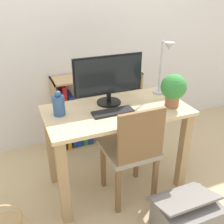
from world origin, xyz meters
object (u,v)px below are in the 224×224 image
object	(u,v)px
potted_plant	(173,88)
storage_box	(186,216)
vase	(59,105)
keyboard	(113,112)
chair	(132,150)
bookshelf	(84,116)
desk_lamp	(164,63)
monitor	(109,77)

from	to	relation	value
potted_plant	storage_box	distance (m)	0.95
vase	keyboard	bearing A→B (deg)	-18.11
chair	bookshelf	size ratio (longest dim) A/B	0.92
chair	desk_lamp	bearing A→B (deg)	33.74
bookshelf	potted_plant	bearing A→B (deg)	-61.59
keyboard	chair	distance (m)	0.33
keyboard	storage_box	bearing A→B (deg)	-61.38
storage_box	monitor	bearing A→B (deg)	110.32
potted_plant	keyboard	bearing A→B (deg)	171.92
chair	keyboard	bearing A→B (deg)	118.20
chair	bookshelf	xyz separation A→B (m)	(-0.10, 0.99, -0.17)
desk_lamp	keyboard	bearing A→B (deg)	-163.62
storage_box	potted_plant	bearing A→B (deg)	73.82
chair	bookshelf	world-z (taller)	chair
vase	desk_lamp	distance (m)	0.94
monitor	storage_box	bearing A→B (deg)	-69.68
keyboard	vase	xyz separation A→B (m)	(-0.39, 0.13, 0.08)
potted_plant	storage_box	xyz separation A→B (m)	(-0.15, -0.53, -0.78)
keyboard	vase	bearing A→B (deg)	161.89
potted_plant	bookshelf	xyz separation A→B (m)	(-0.49, 0.90, -0.58)
potted_plant	chair	distance (m)	0.58
potted_plant	monitor	bearing A→B (deg)	150.50
monitor	storage_box	size ratio (longest dim) A/B	1.30
potted_plant	storage_box	size ratio (longest dim) A/B	0.61
desk_lamp	storage_box	xyz separation A→B (m)	(-0.20, -0.76, -0.91)
chair	potted_plant	bearing A→B (deg)	11.10
desk_lamp	bookshelf	bearing A→B (deg)	128.34
monitor	storage_box	distance (m)	1.19
potted_plant	bookshelf	distance (m)	1.18
desk_lamp	bookshelf	xyz separation A→B (m)	(-0.53, 0.67, -0.72)
monitor	vase	bearing A→B (deg)	-172.25
keyboard	bookshelf	distance (m)	0.94
storage_box	bookshelf	bearing A→B (deg)	103.03
bookshelf	keyboard	bearing A→B (deg)	-89.80
vase	desk_lamp	bearing A→B (deg)	1.87
desk_lamp	chair	world-z (taller)	desk_lamp
desk_lamp	storage_box	bearing A→B (deg)	-104.92
chair	storage_box	size ratio (longest dim) A/B	1.98
monitor	keyboard	bearing A→B (deg)	-101.54
potted_plant	chair	bearing A→B (deg)	-166.49
keyboard	chair	bearing A→B (deg)	-59.39
keyboard	chair	world-z (taller)	chair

